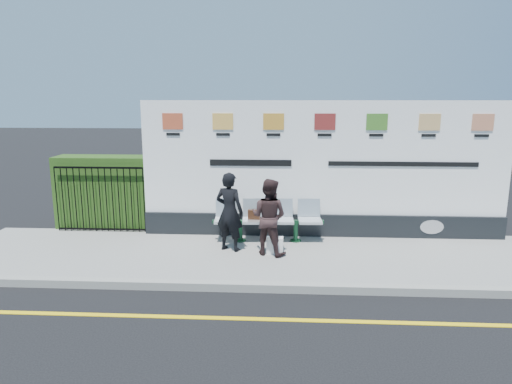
% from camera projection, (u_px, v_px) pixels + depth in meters
% --- Properties ---
extents(ground, '(80.00, 80.00, 0.00)m').
position_uv_depth(ground, '(309.00, 321.00, 6.64)').
color(ground, black).
extents(pavement, '(14.00, 3.00, 0.12)m').
position_uv_depth(pavement, '(301.00, 257.00, 9.07)').
color(pavement, gray).
rests_on(pavement, ground).
extents(kerb, '(14.00, 0.18, 0.14)m').
position_uv_depth(kerb, '(305.00, 288.00, 7.60)').
color(kerb, gray).
rests_on(kerb, ground).
extents(yellow_line, '(14.00, 0.10, 0.01)m').
position_uv_depth(yellow_line, '(309.00, 320.00, 6.64)').
color(yellow_line, yellow).
rests_on(yellow_line, ground).
extents(billboard, '(8.00, 0.30, 3.00)m').
position_uv_depth(billboard, '(323.00, 179.00, 10.08)').
color(billboard, black).
rests_on(billboard, pavement).
extents(hedge, '(2.35, 0.70, 1.70)m').
position_uv_depth(hedge, '(107.00, 192.00, 10.89)').
color(hedge, '#284916').
rests_on(hedge, pavement).
extents(railing, '(2.05, 0.06, 1.54)m').
position_uv_depth(railing, '(100.00, 199.00, 10.47)').
color(railing, black).
rests_on(railing, pavement).
extents(bench, '(2.32, 0.70, 0.49)m').
position_uv_depth(bench, '(268.00, 230.00, 9.86)').
color(bench, silver).
rests_on(bench, pavement).
extents(woman_left, '(0.68, 0.56, 1.61)m').
position_uv_depth(woman_left, '(229.00, 212.00, 9.17)').
color(woman_left, black).
rests_on(woman_left, pavement).
extents(woman_right, '(0.91, 0.82, 1.52)m').
position_uv_depth(woman_right, '(269.00, 217.00, 8.96)').
color(woman_right, '#312020').
rests_on(woman_right, pavement).
extents(handbag_brown, '(0.26, 0.12, 0.20)m').
position_uv_depth(handbag_brown, '(254.00, 215.00, 9.79)').
color(handbag_brown, black).
rests_on(handbag_brown, bench).
extents(carrier_bag_white, '(0.33, 0.20, 0.33)m').
position_uv_depth(carrier_bag_white, '(275.00, 245.00, 9.11)').
color(carrier_bag_white, white).
rests_on(carrier_bag_white, pavement).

